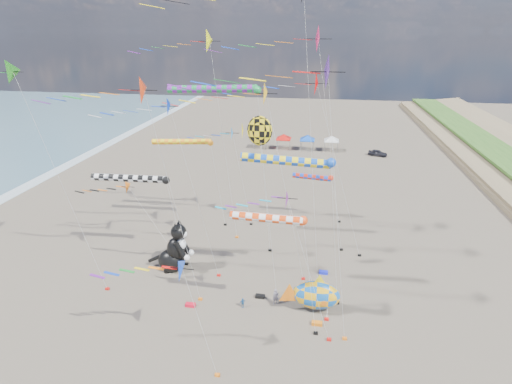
{
  "coord_description": "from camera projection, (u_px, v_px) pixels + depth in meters",
  "views": [
    {
      "loc": [
        6.48,
        -22.46,
        23.43
      ],
      "look_at": [
        0.87,
        12.0,
        9.33
      ],
      "focal_mm": 28.0,
      "sensor_mm": 36.0,
      "label": 1
    }
  ],
  "objects": [
    {
      "name": "child_green",
      "position": [
        296.0,
        292.0,
        37.57
      ],
      "size": [
        0.7,
        0.65,
        1.16
      ],
      "primitive_type": "imported",
      "rotation": [
        0.0,
        0.0,
        -0.49
      ],
      "color": "#1B7129",
      "rests_on": "ground"
    },
    {
      "name": "delta_kite_10",
      "position": [
        166.0,
        282.0,
        26.73
      ],
      "size": [
        8.86,
        1.93,
        9.14
      ],
      "color": "blue",
      "rests_on": "ground"
    },
    {
      "name": "delta_kite_9",
      "position": [
        295.0,
        207.0,
        28.63
      ],
      "size": [
        7.56,
        1.7,
        12.94
      ],
      "color": "#7E218A",
      "rests_on": "ground"
    },
    {
      "name": "delta_kite_12",
      "position": [
        299.0,
        75.0,
        25.53
      ],
      "size": [
        13.53,
        2.44,
        22.36
      ],
      "color": "#552390",
      "rests_on": "ground"
    },
    {
      "name": "delta_kite_11",
      "position": [
        319.0,
        41.0,
        38.03
      ],
      "size": [
        13.89,
        2.89,
        24.29
      ],
      "color": "#E21C58",
      "rests_on": "ground"
    },
    {
      "name": "delta_kite_0",
      "position": [
        225.0,
        136.0,
        48.15
      ],
      "size": [
        8.72,
        1.83,
        12.95
      ],
      "color": "#1F87D8",
      "rests_on": "ground"
    },
    {
      "name": "delta_kite_7",
      "position": [
        168.0,
        109.0,
        35.33
      ],
      "size": [
        10.03,
        1.77,
        18.32
      ],
      "color": "#0831C3",
      "rests_on": "ground"
    },
    {
      "name": "kite_bag_1",
      "position": [
        190.0,
        305.0,
        36.52
      ],
      "size": [
        0.9,
        0.44,
        0.3
      ],
      "primitive_type": "cube",
      "color": "red",
      "rests_on": "ground"
    },
    {
      "name": "windsock_5",
      "position": [
        184.0,
        142.0,
        48.51
      ],
      "size": [
        9.02,
        0.72,
        11.31
      ],
      "color": "orange",
      "rests_on": "ground"
    },
    {
      "name": "windsock_3",
      "position": [
        271.0,
        219.0,
        29.94
      ],
      "size": [
        7.22,
        0.7,
        10.75
      ],
      "color": "#EF4410",
      "rests_on": "ground"
    },
    {
      "name": "kite_bag_2",
      "position": [
        260.0,
        296.0,
        37.71
      ],
      "size": [
        0.9,
        0.44,
        0.3
      ],
      "primitive_type": "cube",
      "color": "black",
      "rests_on": "ground"
    },
    {
      "name": "kite_bag_3",
      "position": [
        317.0,
        323.0,
        34.23
      ],
      "size": [
        0.9,
        0.44,
        0.3
      ],
      "primitive_type": "cube",
      "color": "orange",
      "rests_on": "ground"
    },
    {
      "name": "windsock_0",
      "position": [
        133.0,
        179.0,
        40.23
      ],
      "size": [
        9.48,
        0.78,
        10.04
      ],
      "color": "black",
      "rests_on": "ground"
    },
    {
      "name": "windsock_1",
      "position": [
        217.0,
        90.0,
        39.89
      ],
      "size": [
        10.83,
        0.83,
        18.47
      ],
      "color": "#18863D",
      "rests_on": "ground"
    },
    {
      "name": "windsock_4",
      "position": [
        291.0,
        161.0,
        32.54
      ],
      "size": [
        9.05,
        0.8,
        14.02
      ],
      "color": "blue",
      "rests_on": "ground"
    },
    {
      "name": "kite_bag_0",
      "position": [
        323.0,
        272.0,
        41.45
      ],
      "size": [
        0.9,
        0.44,
        0.3
      ],
      "primitive_type": "cube",
      "color": "#1620DF",
      "rests_on": "ground"
    },
    {
      "name": "delta_kite_1",
      "position": [
        8.0,
        76.0,
        32.27
      ],
      "size": [
        12.67,
        2.15,
        21.5
      ],
      "color": "#227E1D",
      "rests_on": "ground"
    },
    {
      "name": "delta_kite_3",
      "position": [
        138.0,
        93.0,
        30.92
      ],
      "size": [
        12.29,
        2.42,
        20.52
      ],
      "color": "red",
      "rests_on": "ground"
    },
    {
      "name": "fish_inflatable",
      "position": [
        316.0,
        295.0,
        35.24
      ],
      "size": [
        5.61,
        2.32,
        3.9
      ],
      "color": "blue",
      "rests_on": "ground"
    },
    {
      "name": "delta_kite_5",
      "position": [
        318.0,
        87.0,
        38.71
      ],
      "size": [
        14.53,
        2.59,
        19.96
      ],
      "color": "#D90002",
      "rests_on": "ground"
    },
    {
      "name": "parked_car",
      "position": [
        378.0,
        153.0,
        80.42
      ],
      "size": [
        4.01,
        2.53,
        1.27
      ],
      "primitive_type": "imported",
      "rotation": [
        0.0,
        0.0,
        1.27
      ],
      "color": "#26262D",
      "rests_on": "ground"
    },
    {
      "name": "delta_kite_2",
      "position": [
        120.0,
        194.0,
        44.29
      ],
      "size": [
        10.94,
        1.76,
        7.91
      ],
      "color": "orange",
      "rests_on": "ground"
    },
    {
      "name": "tent_row",
      "position": [
        296.0,
        135.0,
        83.81
      ],
      "size": [
        19.2,
        4.2,
        3.8
      ],
      "color": "white",
      "rests_on": "ground"
    },
    {
      "name": "windsock_2",
      "position": [
        315.0,
        177.0,
        50.95
      ],
      "size": [
        6.54,
        0.72,
        6.49
      ],
      "color": "red",
      "rests_on": "ground"
    },
    {
      "name": "person_adult",
      "position": [
        276.0,
        297.0,
        36.63
      ],
      "size": [
        0.66,
        0.54,
        1.56
      ],
      "primitive_type": "imported",
      "rotation": [
        0.0,
        0.0,
        0.34
      ],
      "color": "slate",
      "rests_on": "ground"
    },
    {
      "name": "ground",
      "position": [
        219.0,
        363.0,
        30.3
      ],
      "size": [
        260.0,
        260.0,
        0.0
      ],
      "primitive_type": "plane",
      "color": "brown",
      "rests_on": "ground"
    },
    {
      "name": "cat_inflatable",
      "position": [
        173.0,
        246.0,
        41.15
      ],
      "size": [
        4.43,
        2.47,
        5.76
      ],
      "primitive_type": null,
      "rotation": [
        0.0,
        0.0,
        -0.08
      ],
      "color": "black",
      "rests_on": "ground"
    },
    {
      "name": "delta_kite_6",
      "position": [
        196.0,
        43.0,
        40.97
      ],
      "size": [
        11.92,
        2.6,
        23.88
      ],
      "color": "#FAFF0D",
      "rests_on": "ground"
    },
    {
      "name": "delta_kite_8",
      "position": [
        263.0,
        98.0,
        34.4
      ],
      "size": [
        12.06,
        2.22,
        19.55
      ],
      "color": "yellow",
      "rests_on": "ground"
    },
    {
      "name": "angelfish_kite",
      "position": [
        257.0,
        132.0,
        34.57
      ],
      "size": [
        3.74,
        3.02,
        16.75
      ],
      "color": "yellow",
      "rests_on": "ground"
    },
    {
      "name": "child_blue",
      "position": [
        243.0,
        303.0,
        36.28
      ],
      "size": [
        0.61,
        0.51,
        0.98
      ],
      "primitive_type": "imported",
      "rotation": [
        0.0,
        0.0,
        0.57
      ],
      "color": "#225E9E",
      "rests_on": "ground"
    }
  ]
}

